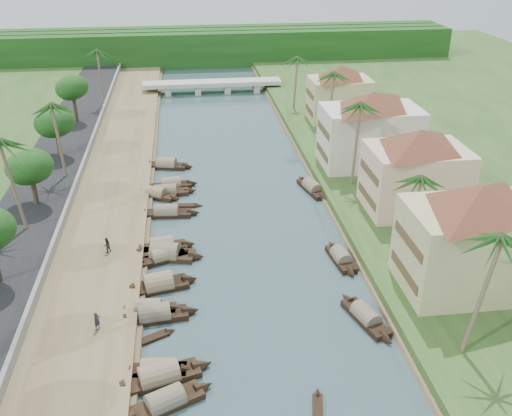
{
  "coord_description": "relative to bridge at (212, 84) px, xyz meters",
  "views": [
    {
      "loc": [
        -5.85,
        -43.21,
        31.51
      ],
      "look_at": [
        1.62,
        14.77,
        2.0
      ],
      "focal_mm": 40.0,
      "sensor_mm": 36.0,
      "label": 1
    }
  ],
  "objects": [
    {
      "name": "sampan_2",
      "position": [
        -8.96,
        -81.56,
        -1.3
      ],
      "size": [
        8.93,
        4.13,
        2.3
      ],
      "rotation": [
        0.0,
        0.0,
        0.28
      ],
      "color": "black",
      "rests_on": "ground"
    },
    {
      "name": "sampan_1",
      "position": [
        -9.23,
        -80.86,
        -1.31
      ],
      "size": [
        6.69,
        2.06,
        2.0
      ],
      "rotation": [
        0.0,
        0.0,
        -0.08
      ],
      "color": "black",
      "rests_on": "ground"
    },
    {
      "name": "sampan_0",
      "position": [
        -8.45,
        -84.22,
        -1.31
      ],
      "size": [
        7.81,
        4.69,
        2.09
      ],
      "rotation": [
        0.0,
        0.0,
        0.43
      ],
      "color": "black",
      "rests_on": "ground"
    },
    {
      "name": "ground",
      "position": [
        -0.0,
        -72.0,
        -1.72
      ],
      "size": [
        220.0,
        220.0,
        0.0
      ],
      "primitive_type": "plane",
      "color": "#374D53",
      "rests_on": "ground"
    },
    {
      "name": "person_far",
      "position": [
        -14.66,
        -62.93,
        -0.1
      ],
      "size": [
        1.01,
        1.0,
        1.64
      ],
      "primitive_type": "imported",
      "rotation": [
        0.0,
        0.0,
        3.89
      ],
      "color": "#2D271F",
      "rests_on": "left_bank"
    },
    {
      "name": "sampan_10",
      "position": [
        -10.11,
        -48.67,
        -1.31
      ],
      "size": [
        6.93,
        4.64,
        1.98
      ],
      "rotation": [
        0.0,
        0.0,
        -0.49
      ],
      "color": "black",
      "rests_on": "ground"
    },
    {
      "name": "sampan_5",
      "position": [
        -9.29,
        -69.13,
        -1.3
      ],
      "size": [
        8.04,
        3.53,
        2.46
      ],
      "rotation": [
        0.0,
        0.0,
        0.21
      ],
      "color": "black",
      "rests_on": "ground"
    },
    {
      "name": "palm_3",
      "position": [
        16.0,
        -32.69,
        9.28
      ],
      "size": [
        3.2,
        3.2,
        11.59
      ],
      "color": "brown",
      "rests_on": "ground"
    },
    {
      "name": "sampan_16",
      "position": [
        10.05,
        -49.29,
        -1.31
      ],
      "size": [
        3.52,
        8.58,
        2.08
      ],
      "rotation": [
        0.0,
        0.0,
        1.81
      ],
      "color": "black",
      "rests_on": "ground"
    },
    {
      "name": "tree_4",
      "position": [
        -24.0,
        -35.59,
        4.5
      ],
      "size": [
        4.97,
        4.97,
        6.94
      ],
      "color": "#4B3B2A",
      "rests_on": "ground"
    },
    {
      "name": "treeline",
      "position": [
        -0.0,
        28.0,
        2.28
      ],
      "size": [
        120.0,
        14.0,
        8.0
      ],
      "color": "#13390F",
      "rests_on": "ground"
    },
    {
      "name": "left_bank",
      "position": [
        -16.0,
        -52.0,
        -1.32
      ],
      "size": [
        10.0,
        180.0,
        0.8
      ],
      "primitive_type": "cube",
      "color": "brown",
      "rests_on": "ground"
    },
    {
      "name": "palm_7",
      "position": [
        14.0,
        -15.7,
        8.09
      ],
      "size": [
        3.2,
        3.2,
        10.36
      ],
      "color": "brown",
      "rests_on": "ground"
    },
    {
      "name": "sampan_14",
      "position": [
        8.88,
        -76.44,
        -1.31
      ],
      "size": [
        3.73,
        8.04,
        1.97
      ],
      "rotation": [
        0.0,
        0.0,
        1.87
      ],
      "color": "black",
      "rests_on": "ground"
    },
    {
      "name": "sampan_7",
      "position": [
        -8.88,
        -64.06,
        -1.31
      ],
      "size": [
        7.45,
        3.88,
        2.0
      ],
      "rotation": [
        0.0,
        0.0,
        0.34
      ],
      "color": "black",
      "rests_on": "ground"
    },
    {
      "name": "sampan_6",
      "position": [
        -8.77,
        -63.54,
        -1.3
      ],
      "size": [
        8.74,
        3.76,
        2.5
      ],
      "rotation": [
        0.0,
        0.0,
        -0.22
      ],
      "color": "black",
      "rests_on": "ground"
    },
    {
      "name": "person_near",
      "position": [
        -14.16,
        -75.56,
        -0.11
      ],
      "size": [
        0.68,
        0.7,
        1.63
      ],
      "primitive_type": "imported",
      "rotation": [
        0.0,
        0.0,
        0.86
      ],
      "color": "#24242B",
      "rests_on": "left_bank"
    },
    {
      "name": "sampan_11",
      "position": [
        -8.25,
        -46.03,
        -1.31
      ],
      "size": [
        7.44,
        2.45,
        2.12
      ],
      "rotation": [
        0.0,
        0.0,
        0.12
      ],
      "color": "black",
      "rests_on": "ground"
    },
    {
      "name": "building_near",
      "position": [
        18.99,
        -74.0,
        4.66
      ],
      "size": [
        14.85,
        14.85,
        10.2
      ],
      "color": "#C6BF85",
      "rests_on": "right_bank"
    },
    {
      "name": "tree_3",
      "position": [
        -24.0,
        -51.5,
        4.32
      ],
      "size": [
        4.8,
        4.8,
        6.69
      ],
      "color": "#4B3B2A",
      "rests_on": "ground"
    },
    {
      "name": "right_bank",
      "position": [
        19.0,
        -52.0,
        -1.12
      ],
      "size": [
        16.0,
        180.0,
        1.2
      ],
      "primitive_type": "cube",
      "color": "#26471C",
      "rests_on": "ground"
    },
    {
      "name": "road",
      "position": [
        -24.5,
        -52.0,
        -1.02
      ],
      "size": [
        8.0,
        180.0,
        1.4
      ],
      "primitive_type": "cube",
      "color": "black",
      "rests_on": "ground"
    },
    {
      "name": "sampan_9",
      "position": [
        -8.73,
        -53.96,
        -1.31
      ],
      "size": [
        8.32,
        2.3,
        2.09
      ],
      "rotation": [
        0.0,
        0.0,
        -0.09
      ],
      "color": "black",
      "rests_on": "ground"
    },
    {
      "name": "building_far",
      "position": [
        18.99,
        -44.0,
        4.66
      ],
      "size": [
        15.59,
        15.59,
        10.2
      ],
      "color": "beige",
      "rests_on": "right_bank"
    },
    {
      "name": "canoe_2",
      "position": [
        -7.3,
        -51.73,
        -1.62
      ],
      "size": [
        6.11,
        1.48,
        0.88
      ],
      "rotation": [
        0.0,
        0.0,
        -0.1
      ],
      "color": "black",
      "rests_on": "ground"
    },
    {
      "name": "sampan_12",
      "position": [
        -8.95,
        -48.1,
        -1.31
      ],
      "size": [
        8.32,
        1.93,
        2.0
      ],
      "rotation": [
        0.0,
        0.0,
        0.05
      ],
      "color": "black",
      "rests_on": "ground"
    },
    {
      "name": "sampan_4",
      "position": [
        -10.13,
        -72.89,
        -1.31
      ],
      "size": [
        6.96,
        1.94,
        1.99
      ],
      "rotation": [
        0.0,
        0.0,
        -0.06
      ],
      "color": "black",
      "rests_on": "ground"
    },
    {
      "name": "tree_6",
      "position": [
        24.0,
        -42.59,
        5.03
      ],
      "size": [
        4.41,
        4.41,
        7.48
      ],
      "color": "#4B3B2A",
      "rests_on": "ground"
    },
    {
      "name": "canoe_1",
      "position": [
        -9.99,
        -76.72,
        -1.62
      ],
      "size": [
        4.87,
        2.97,
        0.81
      ],
      "rotation": [
        0.0,
        0.0,
        0.46
      ],
      "color": "black",
      "rests_on": "ground"
    },
    {
      "name": "palm_6",
      "position": [
        -22.0,
        -43.48,
        9.12
      ],
      "size": [
        3.2,
        3.2,
        11.22
      ],
      "color": "brown",
      "rests_on": "ground"
    },
    {
      "name": "building_mid",
      "position": [
        19.99,
        -58.0,
        4.41
      ],
      "size": [
        14.11,
        14.11,
        9.7
      ],
      "color": "beige",
      "rests_on": "right_bank"
    },
    {
      "name": "sampan_15",
      "position": [
        9.29,
        -66.57,
        -1.31
      ],
      "size": [
        2.3,
        7.27,
        1.96
      ],
      "rotation": [
        0.0,
        0.0,
        1.69
      ],
      "color": "black",
      "rests_on": "ground"
    },
    {
      "name": "retaining_wall",
      "position": [
        -20.2,
        -52.0,
        -0.37
      ],
      "size": [
        0.4,
        180.0,
        1.1
      ],
      "primitive_type": "cube",
      "color": "slate",
      "rests_on": "left_bank"
    },
    {
      "name": "palm_0",
      "position": [
        15.0,
        -82.59,
        9.55
      ],
      "size": [
        3.2,
        3.2,
        11.85
      ],
      "color": "brown",
      "rests_on": "ground"
    },
    {
      "name": "palm_8",
      "position": [
        -20.5,
        -11.11,
        9.27
      ],
      "size": [
        3.2,
        3.2,
        11.38
      ],
      "color": "brown",
      "rests_on": "ground"
    },
    {
      "name": "building_distant",
      "position": [
        19.99,
        -24.0,
        4.16
      ],
      "size": [
        12.62,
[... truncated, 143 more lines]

